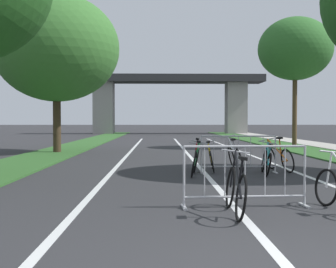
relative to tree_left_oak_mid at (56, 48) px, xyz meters
name	(u,v)px	position (x,y,z in m)	size (l,w,h in m)	color
grass_verge_left	(81,145)	(-0.06, 6.33, -4.68)	(2.35, 54.85, 0.05)	#2D5B26
grass_verge_right	(279,145)	(11.79, 6.33, -4.68)	(2.35, 54.85, 0.05)	#2D5B26
sidewalk_path_right	(315,144)	(13.96, 6.33, -4.66)	(2.00, 54.85, 0.08)	#ADA89E
lane_stripe_center	(187,153)	(5.86, -0.25, -4.70)	(0.14, 31.73, 0.01)	silver
lane_stripe_right_lane	(245,153)	(8.48, -0.25, -4.70)	(0.14, 31.73, 0.01)	silver
lane_stripe_left_lane	(129,153)	(3.25, -0.25, -4.70)	(0.14, 31.73, 0.01)	silver
overpass_bridge	(170,94)	(5.86, 29.22, -0.24)	(20.55, 3.62, 6.48)	#2D2D30
tree_left_oak_mid	(56,48)	(0.00, 0.00, 0.00)	(5.63, 5.63, 7.11)	#3D2D1E
tree_right_pine_far	(295,49)	(11.82, 3.38, 0.55)	(3.91, 3.91, 6.93)	#4C3823
crowd_barrier_nearest	(245,177)	(6.04, -12.69, -4.19)	(2.15, 0.55, 1.05)	#ADADB2
crowd_barrier_second	(238,154)	(6.81, -7.78, -4.19)	(2.13, 0.46, 1.05)	#ADADB2
bicycle_orange_0	(278,158)	(8.04, -7.38, -4.32)	(0.72, 1.73, 1.00)	black
bicycle_red_1	(195,158)	(5.63, -7.30, -4.34)	(0.44, 1.65, 0.95)	black
bicycle_silver_3	(235,158)	(6.80, -7.30, -4.32)	(0.52, 1.73, 1.05)	black
bicycle_black_4	(236,190)	(5.78, -13.29, -4.31)	(0.47, 1.74, 1.00)	black
bicycle_teal_5	(266,162)	(7.51, -8.17, -4.35)	(0.63, 1.73, 0.91)	black
bicycle_green_6	(195,161)	(5.56, -8.32, -4.33)	(0.60, 1.70, 0.95)	black
bicycle_yellow_7	(211,159)	(6.10, -7.31, -4.34)	(0.44, 1.66, 0.89)	black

